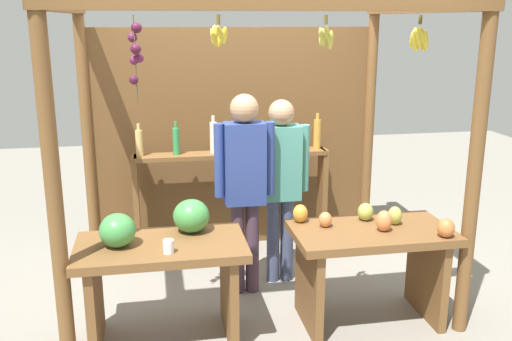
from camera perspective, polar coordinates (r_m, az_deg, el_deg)
name	(u,v)px	position (r m, az deg, el deg)	size (l,w,h in m)	color
ground_plane	(252,285)	(4.97, -0.41, -11.37)	(12.00, 12.00, 0.00)	gray
market_stall	(243,116)	(4.95, -1.32, 5.47)	(2.86, 2.06, 2.36)	brown
fruit_counter_left	(161,260)	(4.01, -9.43, -8.85)	(1.15, 0.64, 0.97)	brown
fruit_counter_right	(371,253)	(4.30, 11.37, -8.08)	(1.15, 0.64, 0.88)	brown
bottle_shelf_unit	(233,175)	(5.36, -2.31, -0.42)	(1.83, 0.22, 1.35)	brown
vendor_man	(245,177)	(4.51, -1.14, -0.61)	(0.48, 0.22, 1.65)	#493547
vendor_woman	(281,175)	(4.75, 2.48, -0.49)	(0.48, 0.21, 1.57)	#444D6E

